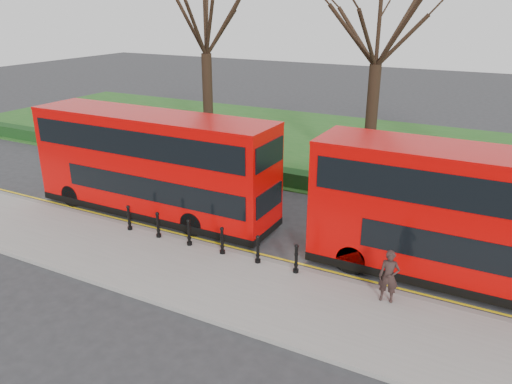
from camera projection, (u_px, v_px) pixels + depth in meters
The scene contains 13 objects.
ground at pixel (243, 243), 19.35m from camera, with size 120.00×120.00×0.00m, color #28282B.
pavement at pixel (199, 276), 16.85m from camera, with size 60.00×4.00×0.15m, color gray.
kerb at pixel (229, 252), 18.50m from camera, with size 60.00×0.25×0.16m, color slate.
grass_verge at pixel (358, 149), 31.73m from camera, with size 60.00×18.00×0.06m, color #1E501A.
hedge at pixel (309, 181), 24.83m from camera, with size 60.00×0.90×0.80m, color black.
yellow_line_outer at pixel (233, 250), 18.77m from camera, with size 60.00×0.10×0.01m, color yellow.
yellow_line_inner at pixel (236, 248), 18.94m from camera, with size 60.00×0.10×0.01m, color yellow.
tree_left at pixel (205, 18), 28.32m from camera, with size 6.97×6.97×10.89m.
tree_mid at pixel (379, 24), 23.98m from camera, with size 6.86×6.86×10.72m.
bollard_row at pixel (205, 237), 18.36m from camera, with size 7.45×0.15×1.00m.
bus_lead at pixel (153, 165), 21.31m from camera, with size 11.16×2.56×4.44m.
bus_rear at pixel (489, 223), 15.62m from camera, with size 11.29×2.59×4.49m.
pedestrian at pixel (389, 277), 15.02m from camera, with size 0.61×0.40×1.68m, color #2D1E1C.
Camera 1 is at (8.62, -15.13, 8.69)m, focal length 35.00 mm.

